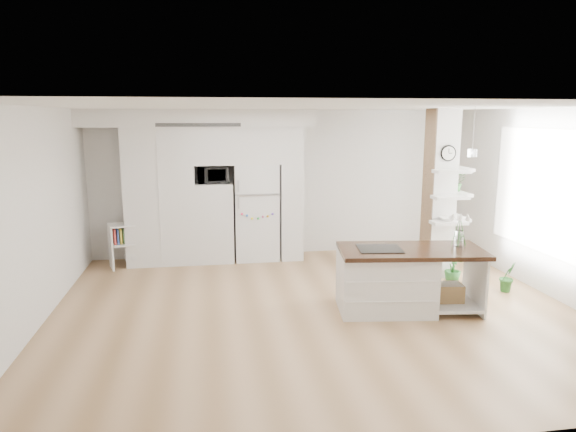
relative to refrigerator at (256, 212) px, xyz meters
name	(u,v)px	position (x,y,z in m)	size (l,w,h in m)	color
floor	(314,309)	(0.53, -2.68, -0.88)	(7.00, 6.00, 0.01)	tan
room	(316,173)	(0.53, -2.68, 0.98)	(7.04, 6.04, 2.72)	white
cabinet_wall	(204,178)	(-0.92, -0.01, 0.63)	(4.00, 0.71, 2.70)	silver
refrigerator	(256,212)	(0.00, 0.00, 0.00)	(0.78, 0.69, 1.75)	white
column	(446,195)	(2.90, -1.55, 0.48)	(0.69, 0.90, 2.70)	silver
window	(543,191)	(4.00, -2.38, 0.62)	(2.40, 2.40, 0.00)	white
pendant_light	(436,151)	(2.23, -2.53, 1.24)	(0.12, 0.12, 0.10)	white
kitchen_island	(394,278)	(1.58, -2.87, -0.43)	(1.99, 1.13, 1.42)	silver
bookshelf	(131,248)	(-2.20, -0.17, -0.54)	(0.73, 0.55, 0.77)	silver
floor_plant_a	(508,277)	(3.52, -2.42, -0.65)	(0.25, 0.20, 0.46)	#2C6E2C
floor_plant_b	(453,268)	(2.92, -1.89, -0.65)	(0.26, 0.26, 0.46)	#2C6E2C
microwave	(213,175)	(-0.75, -0.06, 0.69)	(0.54, 0.37, 0.30)	#2D2D2D
shelf_plant	(457,182)	(3.15, -1.38, 0.65)	(0.27, 0.23, 0.30)	#2C6E2C
decor_bowl	(447,219)	(2.82, -1.78, 0.13)	(0.22, 0.22, 0.05)	white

